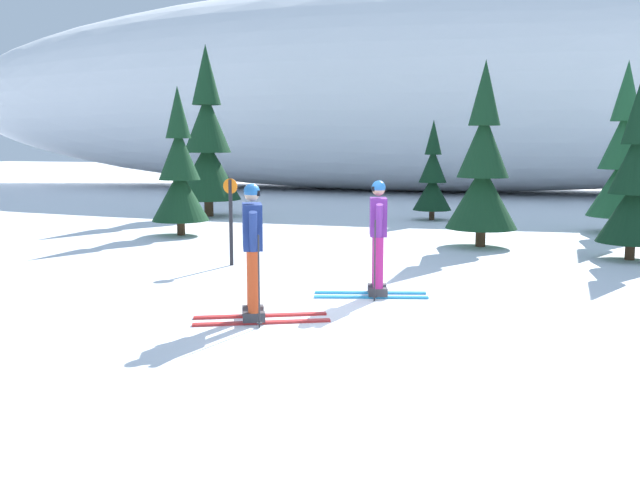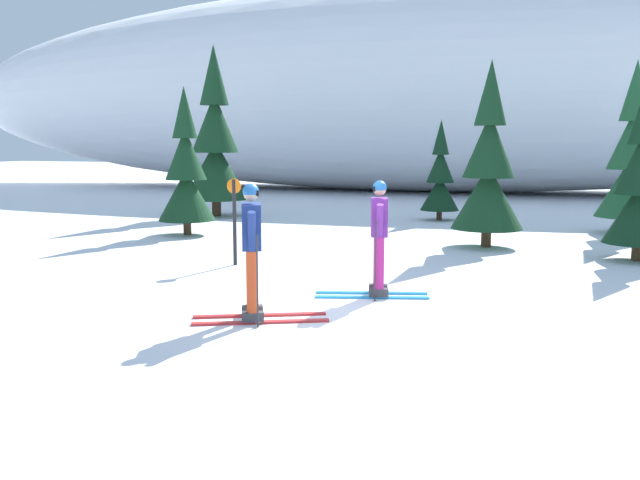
% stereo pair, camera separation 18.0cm
% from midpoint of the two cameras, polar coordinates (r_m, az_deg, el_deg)
% --- Properties ---
extents(ground_plane, '(120.00, 120.00, 0.00)m').
position_cam_midpoint_polar(ground_plane, '(9.54, 0.67, -5.79)').
color(ground_plane, white).
extents(skier_navy_jacket, '(1.78, 1.17, 1.77)m').
position_cam_midpoint_polar(skier_navy_jacket, '(8.84, -6.13, -0.73)').
color(skier_navy_jacket, red).
rests_on(skier_navy_jacket, ground).
extents(skier_purple_jacket, '(1.74, 0.86, 1.73)m').
position_cam_midpoint_polar(skier_purple_jacket, '(10.25, 4.27, 0.27)').
color(skier_purple_jacket, '#2893CC').
rests_on(skier_purple_jacket, ground).
extents(pine_tree_far_left, '(2.02, 2.02, 5.23)m').
position_cam_midpoint_polar(pine_tree_far_left, '(21.69, -9.53, 7.71)').
color(pine_tree_far_left, '#47301E').
rests_on(pine_tree_far_left, ground).
extents(pine_tree_left, '(1.41, 1.41, 3.64)m').
position_cam_midpoint_polar(pine_tree_left, '(17.35, -11.83, 5.39)').
color(pine_tree_left, '#47301E').
rests_on(pine_tree_left, ground).
extents(pine_tree_center_left, '(1.14, 1.14, 2.95)m').
position_cam_midpoint_polar(pine_tree_center_left, '(20.66, 9.04, 5.06)').
color(pine_tree_center_left, '#47301E').
rests_on(pine_tree_center_left, ground).
extents(pine_tree_center, '(1.56, 1.56, 4.05)m').
position_cam_midpoint_polar(pine_tree_center, '(15.50, 12.98, 5.68)').
color(pine_tree_center, '#47301E').
rests_on(pine_tree_center, ground).
extents(pine_tree_center_right, '(1.33, 1.33, 3.43)m').
position_cam_midpoint_polar(pine_tree_center_right, '(14.66, 24.21, 4.05)').
color(pine_tree_center_right, '#47301E').
rests_on(pine_tree_center_right, ground).
extents(pine_tree_right, '(1.66, 1.66, 4.30)m').
position_cam_midpoint_polar(pine_tree_right, '(18.92, 23.52, 5.94)').
color(pine_tree_right, '#47301E').
rests_on(pine_tree_right, ground).
extents(snow_ridge_background, '(51.43, 14.16, 9.52)m').
position_cam_midpoint_polar(snow_ridge_background, '(33.34, 7.22, 12.26)').
color(snow_ridge_background, white).
rests_on(snow_ridge_background, ground).
extents(trail_marker_post, '(0.28, 0.07, 1.62)m').
position_cam_midpoint_polar(trail_marker_post, '(12.93, -7.78, 1.92)').
color(trail_marker_post, black).
rests_on(trail_marker_post, ground).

